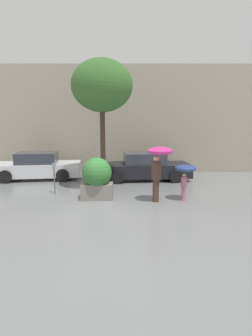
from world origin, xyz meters
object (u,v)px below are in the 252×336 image
parked_car_far (38,167)px  person_adult (159,161)px  planter_box (97,177)px  person_child (185,171)px  parked_car_near (144,167)px  street_tree (102,86)px  parking_meter (54,172)px

parked_car_far → person_adult: bearing=-133.2°
planter_box → person_child: planter_box is taller
parked_car_near → person_adult: bearing=179.3°
person_child → street_tree: 4.78m
person_child → parked_car_near: 3.90m
person_child → parking_meter: (-4.98, 0.83, -0.19)m
person_child → street_tree: street_tree is taller
street_tree → parking_meter: (-1.86, -0.88, -3.38)m
planter_box → parking_meter: 1.88m
parked_car_near → planter_box: bearing=146.2°
street_tree → parking_meter: size_ratio=4.30×
person_adult → street_tree: street_tree is taller
person_child → street_tree: bearing=96.1°
person_child → street_tree: (-3.12, 1.72, 3.19)m
parking_meter → parked_car_near: bearing=37.1°
person_child → parking_meter: 5.06m
person_adult → parking_meter: person_adult is taller
person_adult → parked_car_near: 4.02m
parked_car_far → parked_car_near: bearing=-99.0°
planter_box → street_tree: (0.10, 1.54, 3.45)m
parked_car_near → parked_car_far: bearing=84.3°
street_tree → parked_car_near: bearing=46.0°
person_adult → person_child: bearing=56.8°
person_child → parked_car_near: parked_car_near is taller
parked_car_near → parked_car_far: 5.41m
person_child → parked_car_near: size_ratio=0.29×
planter_box → parked_car_near: (1.99, 3.49, -0.21)m
person_adult → parked_car_far: size_ratio=0.45×
planter_box → parked_car_near: bearing=60.3°
planter_box → parking_meter: size_ratio=1.24×
planter_box → parked_car_near: planter_box is taller
person_child → parked_car_far: bearing=95.0°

